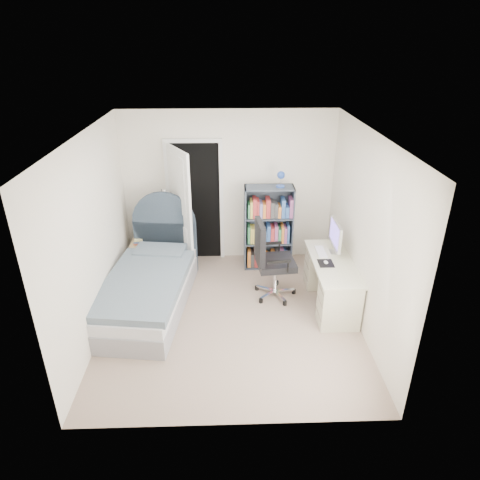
{
  "coord_description": "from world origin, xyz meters",
  "views": [
    {
      "loc": [
        -0.04,
        -4.83,
        3.52
      ],
      "look_at": [
        0.13,
        0.06,
        1.15
      ],
      "focal_mm": 32.0,
      "sensor_mm": 36.0,
      "label": 1
    }
  ],
  "objects_px": {
    "bed": "(149,285)",
    "office_chair": "(269,256)",
    "floor_lamp": "(166,233)",
    "desk": "(331,280)",
    "nightstand": "(142,248)",
    "bookcase": "(269,231)"
  },
  "relations": [
    {
      "from": "floor_lamp",
      "to": "bed",
      "type": "bearing_deg",
      "value": -94.21
    },
    {
      "from": "floor_lamp",
      "to": "bookcase",
      "type": "relative_size",
      "value": 0.8
    },
    {
      "from": "bed",
      "to": "office_chair",
      "type": "xyz_separation_m",
      "value": [
        1.71,
        0.16,
        0.35
      ]
    },
    {
      "from": "nightstand",
      "to": "floor_lamp",
      "type": "distance_m",
      "value": 0.46
    },
    {
      "from": "bed",
      "to": "floor_lamp",
      "type": "relative_size",
      "value": 1.76
    },
    {
      "from": "nightstand",
      "to": "bed",
      "type": "bearing_deg",
      "value": -75.34
    },
    {
      "from": "floor_lamp",
      "to": "office_chair",
      "type": "height_order",
      "value": "floor_lamp"
    },
    {
      "from": "floor_lamp",
      "to": "desk",
      "type": "height_order",
      "value": "floor_lamp"
    },
    {
      "from": "bookcase",
      "to": "office_chair",
      "type": "distance_m",
      "value": 0.91
    },
    {
      "from": "bed",
      "to": "bookcase",
      "type": "height_order",
      "value": "bookcase"
    },
    {
      "from": "desk",
      "to": "office_chair",
      "type": "distance_m",
      "value": 0.93
    },
    {
      "from": "bookcase",
      "to": "desk",
      "type": "height_order",
      "value": "bookcase"
    },
    {
      "from": "floor_lamp",
      "to": "office_chair",
      "type": "xyz_separation_m",
      "value": [
        1.61,
        -1.12,
        0.12
      ]
    },
    {
      "from": "bed",
      "to": "nightstand",
      "type": "height_order",
      "value": "bed"
    },
    {
      "from": "bed",
      "to": "desk",
      "type": "relative_size",
      "value": 1.64
    },
    {
      "from": "bed",
      "to": "office_chair",
      "type": "bearing_deg",
      "value": 5.27
    },
    {
      "from": "desk",
      "to": "office_chair",
      "type": "xyz_separation_m",
      "value": [
        -0.86,
        0.22,
        0.28
      ]
    },
    {
      "from": "nightstand",
      "to": "office_chair",
      "type": "relative_size",
      "value": 0.47
    },
    {
      "from": "bed",
      "to": "desk",
      "type": "bearing_deg",
      "value": -1.41
    },
    {
      "from": "nightstand",
      "to": "office_chair",
      "type": "height_order",
      "value": "office_chair"
    },
    {
      "from": "bookcase",
      "to": "office_chair",
      "type": "bearing_deg",
      "value": -94.76
    },
    {
      "from": "bed",
      "to": "office_chair",
      "type": "distance_m",
      "value": 1.75
    }
  ]
}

